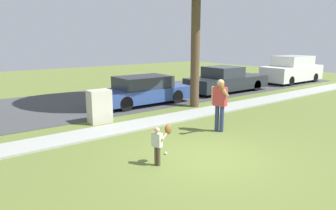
{
  "coord_description": "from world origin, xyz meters",
  "views": [
    {
      "loc": [
        -5.41,
        -5.43,
        3.01
      ],
      "look_at": [
        0.25,
        2.02,
        1.0
      ],
      "focal_mm": 32.61,
      "sensor_mm": 36.0,
      "label": 1
    }
  ],
  "objects_px": {
    "person_child": "(161,139)",
    "utility_cabinet": "(100,106)",
    "parked_van_white": "(292,70)",
    "baseball": "(166,153)",
    "person_adult": "(220,100)",
    "parked_pickup_dark": "(226,81)",
    "parked_wagon_blue": "(143,91)"
  },
  "relations": [
    {
      "from": "person_child",
      "to": "utility_cabinet",
      "type": "xyz_separation_m",
      "value": [
        0.49,
        4.51,
        -0.05
      ]
    },
    {
      "from": "parked_van_white",
      "to": "person_child",
      "type": "bearing_deg",
      "value": -158.81
    },
    {
      "from": "person_child",
      "to": "utility_cabinet",
      "type": "relative_size",
      "value": 0.83
    },
    {
      "from": "person_child",
      "to": "parked_van_white",
      "type": "height_order",
      "value": "parked_van_white"
    },
    {
      "from": "baseball",
      "to": "utility_cabinet",
      "type": "relative_size",
      "value": 0.06
    },
    {
      "from": "parked_van_white",
      "to": "person_adult",
      "type": "bearing_deg",
      "value": -158.14
    },
    {
      "from": "baseball",
      "to": "parked_pickup_dark",
      "type": "xyz_separation_m",
      "value": [
        8.81,
        5.87,
        0.64
      ]
    },
    {
      "from": "person_adult",
      "to": "parked_van_white",
      "type": "bearing_deg",
      "value": -176.16
    },
    {
      "from": "baseball",
      "to": "parked_van_white",
      "type": "xyz_separation_m",
      "value": [
        15.51,
        5.75,
        0.87
      ]
    },
    {
      "from": "parked_wagon_blue",
      "to": "baseball",
      "type": "bearing_deg",
      "value": -117.44
    },
    {
      "from": "baseball",
      "to": "utility_cabinet",
      "type": "height_order",
      "value": "utility_cabinet"
    },
    {
      "from": "baseball",
      "to": "parked_wagon_blue",
      "type": "xyz_separation_m",
      "value": [
        3.03,
        5.84,
        0.62
      ]
    },
    {
      "from": "person_adult",
      "to": "utility_cabinet",
      "type": "height_order",
      "value": "person_adult"
    },
    {
      "from": "baseball",
      "to": "parked_wagon_blue",
      "type": "distance_m",
      "value": 6.6
    },
    {
      "from": "person_child",
      "to": "parked_wagon_blue",
      "type": "relative_size",
      "value": 0.22
    },
    {
      "from": "person_adult",
      "to": "parked_wagon_blue",
      "type": "distance_m",
      "value": 5.27
    },
    {
      "from": "person_child",
      "to": "parked_pickup_dark",
      "type": "distance_m",
      "value": 11.27
    },
    {
      "from": "utility_cabinet",
      "to": "parked_pickup_dark",
      "type": "distance_m",
      "value": 9.01
    },
    {
      "from": "utility_cabinet",
      "to": "parked_van_white",
      "type": "relative_size",
      "value": 0.24
    },
    {
      "from": "parked_wagon_blue",
      "to": "parked_van_white",
      "type": "bearing_deg",
      "value": -0.41
    },
    {
      "from": "person_adult",
      "to": "parked_wagon_blue",
      "type": "height_order",
      "value": "person_adult"
    },
    {
      "from": "person_adult",
      "to": "person_child",
      "type": "relative_size",
      "value": 1.74
    },
    {
      "from": "parked_wagon_blue",
      "to": "parked_pickup_dark",
      "type": "bearing_deg",
      "value": 0.36
    },
    {
      "from": "parked_wagon_blue",
      "to": "parked_van_white",
      "type": "relative_size",
      "value": 0.9
    },
    {
      "from": "person_child",
      "to": "parked_wagon_blue",
      "type": "bearing_deg",
      "value": 42.68
    },
    {
      "from": "baseball",
      "to": "parked_van_white",
      "type": "relative_size",
      "value": 0.01
    },
    {
      "from": "person_child",
      "to": "parked_wagon_blue",
      "type": "distance_m",
      "value": 7.22
    },
    {
      "from": "person_adult",
      "to": "person_child",
      "type": "bearing_deg",
      "value": 0.42
    },
    {
      "from": "parked_pickup_dark",
      "to": "parked_van_white",
      "type": "bearing_deg",
      "value": -1.08
    },
    {
      "from": "person_child",
      "to": "parked_pickup_dark",
      "type": "height_order",
      "value": "parked_pickup_dark"
    },
    {
      "from": "person_child",
      "to": "parked_van_white",
      "type": "distance_m",
      "value": 17.18
    },
    {
      "from": "person_adult",
      "to": "person_child",
      "type": "height_order",
      "value": "person_adult"
    }
  ]
}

